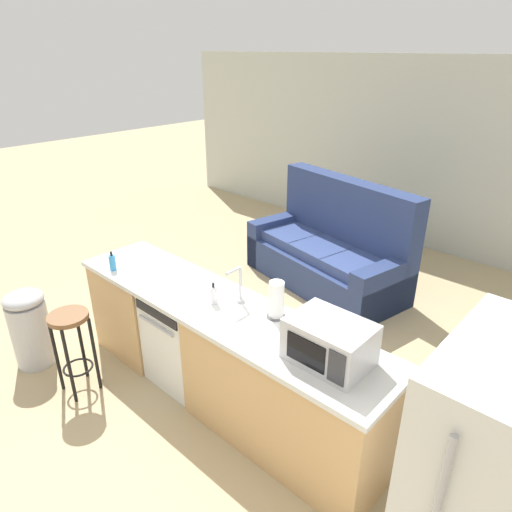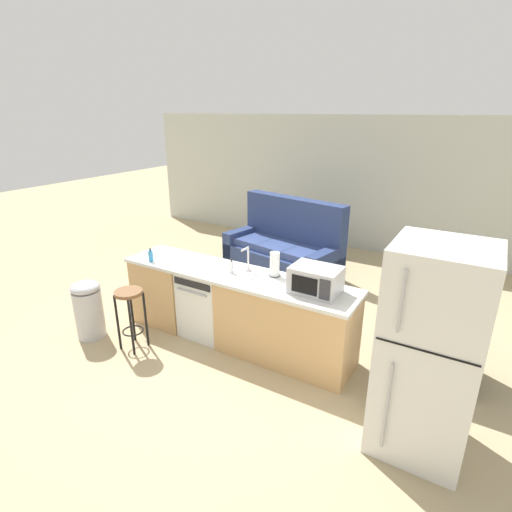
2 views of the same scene
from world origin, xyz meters
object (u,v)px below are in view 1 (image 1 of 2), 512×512
object	(u,v)px
dishwasher	(188,336)
couch	(332,253)
soap_bottle	(214,295)
dish_soap_bottle	(112,263)
bar_stool	(72,336)
paper_towel_roll	(276,300)
trash_bin	(30,327)
microwave	(329,342)

from	to	relation	value
dishwasher	couch	size ratio (longest dim) A/B	0.39
dishwasher	soap_bottle	size ratio (longest dim) A/B	4.77
soap_bottle	dish_soap_bottle	xyz separation A→B (m)	(-1.07, -0.21, 0.00)
bar_stool	couch	world-z (taller)	couch
dishwasher	paper_towel_roll	size ratio (longest dim) A/B	2.98
paper_towel_roll	dish_soap_bottle	bearing A→B (deg)	-165.83
dishwasher	couch	xyz separation A→B (m)	(-0.11, 2.35, -0.03)
dishwasher	couch	world-z (taller)	couch
soap_bottle	trash_bin	bearing A→B (deg)	-152.24
dishwasher	dish_soap_bottle	distance (m)	0.92
dish_soap_bottle	couch	bearing A→B (deg)	77.17
bar_stool	trash_bin	bearing A→B (deg)	-171.41
bar_stool	couch	size ratio (longest dim) A/B	0.35
microwave	trash_bin	world-z (taller)	microwave
bar_stool	trash_bin	distance (m)	0.67
paper_towel_roll	trash_bin	distance (m)	2.37
microwave	bar_stool	distance (m)	2.16
trash_bin	paper_towel_roll	bearing A→B (deg)	26.20
dish_soap_bottle	bar_stool	size ratio (longest dim) A/B	0.24
soap_bottle	dishwasher	bearing A→B (deg)	178.27
dishwasher	couch	distance (m)	2.35
microwave	couch	distance (m)	2.87
dishwasher	soap_bottle	distance (m)	0.66
dishwasher	trash_bin	distance (m)	1.47
soap_bottle	bar_stool	size ratio (longest dim) A/B	0.24
paper_towel_roll	couch	bearing A→B (deg)	113.57
microwave	paper_towel_roll	distance (m)	0.59
bar_stool	couch	bearing A→B (deg)	81.73
trash_bin	soap_bottle	bearing A→B (deg)	27.76
couch	paper_towel_roll	bearing A→B (deg)	-66.43
trash_bin	couch	size ratio (longest dim) A/B	0.35
dishwasher	trash_bin	xyz separation A→B (m)	(-1.21, -0.84, -0.04)
paper_towel_roll	couch	size ratio (longest dim) A/B	0.13
couch	bar_stool	bearing A→B (deg)	-98.27
paper_towel_roll	couch	xyz separation A→B (m)	(-0.95, 2.18, -0.64)
microwave	couch	size ratio (longest dim) A/B	0.23
bar_stool	trash_bin	xyz separation A→B (m)	(-0.64, -0.10, -0.16)
paper_towel_roll	bar_stool	size ratio (longest dim) A/B	0.38
trash_bin	dishwasher	bearing A→B (deg)	34.86
dishwasher	dish_soap_bottle	bearing A→B (deg)	-162.35
dish_soap_bottle	soap_bottle	bearing A→B (deg)	11.18
microwave	dish_soap_bottle	world-z (taller)	microwave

